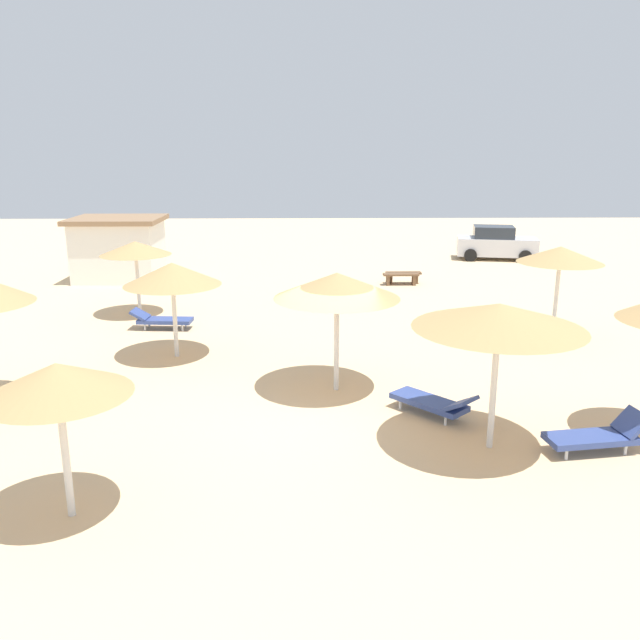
# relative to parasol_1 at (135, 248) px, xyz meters

# --- Properties ---
(ground_plane) EXTENTS (80.00, 80.00, 0.00)m
(ground_plane) POSITION_rel_parasol_1_xyz_m (6.16, -8.37, -2.31)
(ground_plane) COLOR #DBBA8C
(parasol_1) EXTENTS (2.40, 2.40, 2.55)m
(parasol_1) POSITION_rel_parasol_1_xyz_m (0.00, 0.00, 0.00)
(parasol_1) COLOR silver
(parasol_1) RESTS_ON ground
(parasol_2) EXTENTS (3.19, 3.19, 2.85)m
(parasol_2) POSITION_rel_parasol_1_xyz_m (9.34, -10.45, 0.30)
(parasol_2) COLOR silver
(parasol_2) RESTS_ON ground
(parasol_4) EXTENTS (2.93, 2.93, 2.85)m
(parasol_4) POSITION_rel_parasol_1_xyz_m (6.51, -7.34, 0.23)
(parasol_4) COLOR silver
(parasol_4) RESTS_ON ground
(parasol_5) EXTENTS (2.49, 2.49, 2.81)m
(parasol_5) POSITION_rel_parasol_1_xyz_m (13.28, -3.17, 0.24)
(parasol_5) COLOR silver
(parasol_5) RESTS_ON ground
(parasol_6) EXTENTS (2.63, 2.63, 2.63)m
(parasol_6) POSITION_rel_parasol_1_xyz_m (2.19, -4.69, 0.01)
(parasol_6) COLOR silver
(parasol_6) RESTS_ON ground
(parasol_8) EXTENTS (2.21, 2.21, 2.52)m
(parasol_8) POSITION_rel_parasol_1_xyz_m (2.10, -12.70, -0.05)
(parasol_8) COLOR silver
(parasol_8) RESTS_ON ground
(lounger_0) EXTENTS (1.93, 0.90, 0.78)m
(lounger_0) POSITION_rel_parasol_1_xyz_m (11.32, -10.68, -1.99)
(lounger_0) COLOR #33478C
(lounger_0) RESTS_ON ground
(lounger_1) EXTENTS (1.95, 0.77, 0.64)m
(lounger_1) POSITION_rel_parasol_1_xyz_m (1.15, -1.89, -2.00)
(lounger_1) COLOR #33478C
(lounger_1) RESTS_ON ground
(lounger_2) EXTENTS (1.77, 1.83, 0.65)m
(lounger_2) POSITION_rel_parasol_1_xyz_m (8.55, -8.95, -2.00)
(lounger_2) COLOR #33478C
(lounger_2) RESTS_ON ground
(bench_0) EXTENTS (1.51, 0.42, 0.49)m
(bench_0) POSITION_rel_parasol_1_xyz_m (9.94, 5.14, -1.96)
(bench_0) COLOR brown
(bench_0) RESTS_ON ground
(bench_1) EXTENTS (1.50, 0.41, 0.49)m
(bench_1) POSITION_rel_parasol_1_xyz_m (9.78, 4.78, -1.96)
(bench_1) COLOR brown
(bench_1) RESTS_ON ground
(parked_car) EXTENTS (4.25, 2.57, 1.72)m
(parked_car) POSITION_rel_parasol_1_xyz_m (15.61, 11.19, -1.49)
(parked_car) COLOR silver
(parked_car) RESTS_ON ground
(beach_cabana) EXTENTS (3.84, 3.35, 2.71)m
(beach_cabana) POSITION_rel_parasol_1_xyz_m (-2.41, 6.32, -0.93)
(beach_cabana) COLOR white
(beach_cabana) RESTS_ON ground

